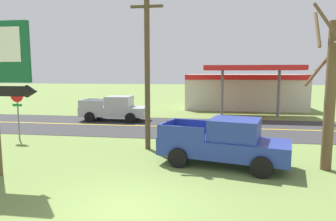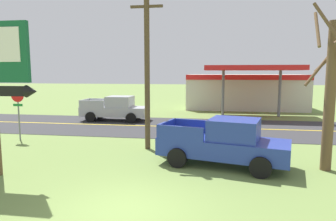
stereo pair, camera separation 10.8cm
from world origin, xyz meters
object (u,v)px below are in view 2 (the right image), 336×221
gas_station (245,90)px  pickup_silver_on_road (115,109)px  bare_tree (330,91)px  pickup_blue_parked_on_lawn (224,143)px  utility_pole (147,61)px  stop_sign (18,105)px

gas_station → pickup_silver_on_road: (-10.86, -9.98, -0.98)m
bare_tree → gas_station: 20.43m
gas_station → pickup_blue_parked_on_lawn: gas_station is taller
pickup_blue_parked_on_lawn → utility_pole: bearing=149.7°
utility_pole → pickup_silver_on_road: utility_pole is taller
utility_pole → bare_tree: size_ratio=1.29×
utility_pole → gas_station: utility_pole is taller
utility_pole → gas_station: size_ratio=0.68×
pickup_silver_on_road → utility_pole: bearing=-61.4°
bare_tree → gas_station: (-1.26, 20.35, -1.18)m
pickup_blue_parked_on_lawn → pickup_silver_on_road: size_ratio=1.06×
utility_pole → stop_sign: bearing=173.9°
utility_pole → pickup_blue_parked_on_lawn: bearing=-30.3°
bare_tree → gas_station: bearing=93.6°
bare_tree → pickup_blue_parked_on_lawn: (-3.92, -0.06, -2.16)m
bare_tree → pickup_silver_on_road: bare_tree is taller
stop_sign → bare_tree: 15.58m
stop_sign → pickup_blue_parked_on_lawn: size_ratio=0.53×
gas_station → pickup_blue_parked_on_lawn: 20.61m
gas_station → pickup_silver_on_road: 14.78m
pickup_blue_parked_on_lawn → stop_sign: bearing=165.2°
utility_pole → bare_tree: 8.02m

